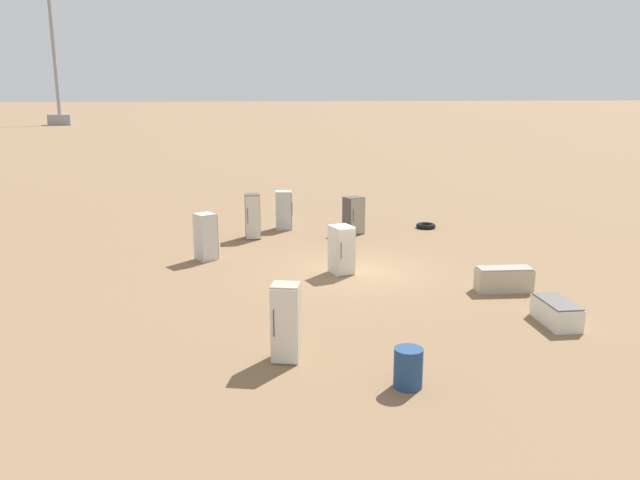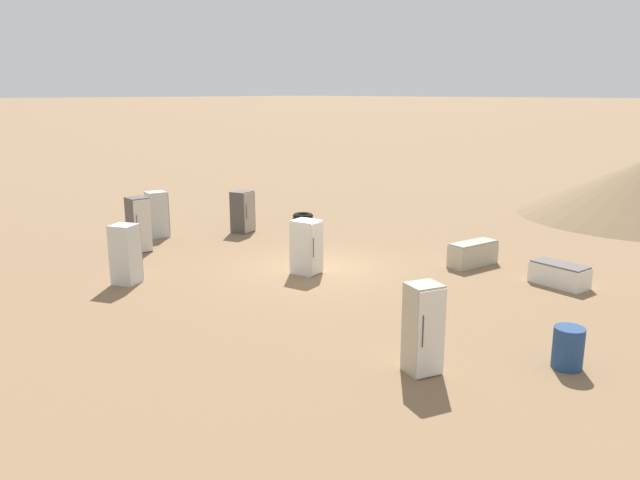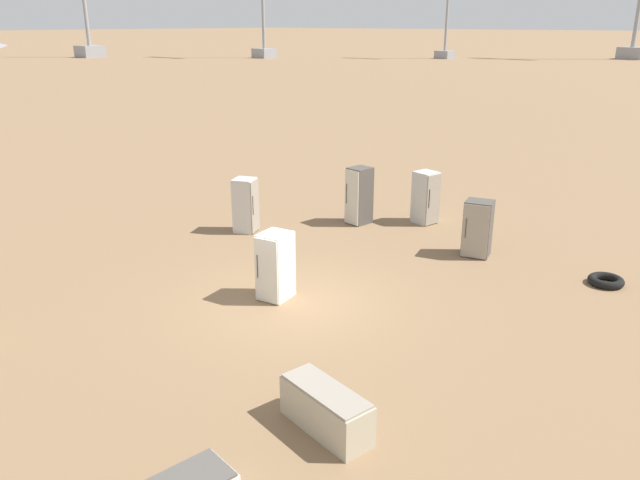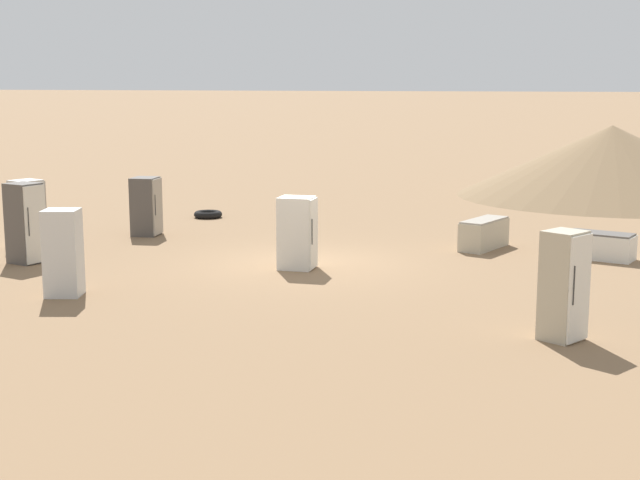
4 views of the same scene
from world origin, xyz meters
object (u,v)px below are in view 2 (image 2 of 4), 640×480
discarded_fridge_4 (157,214)px  discarded_fridge_5 (559,274)px  discarded_fridge_7 (243,212)px  discarded_fridge_6 (126,254)px  rusty_barrel (568,348)px  discarded_fridge_1 (423,329)px  scrap_tire (303,216)px  discarded_fridge_3 (306,247)px  discarded_fridge_2 (139,225)px  discarded_fridge_0 (473,254)px

discarded_fridge_4 → discarded_fridge_5: (4.47, -13.33, -0.54)m
discarded_fridge_5 → discarded_fridge_7: (-1.77, 11.67, 0.48)m
discarded_fridge_6 → rusty_barrel: bearing=-9.8°
discarded_fridge_1 → scrap_tire: bearing=-104.3°
discarded_fridge_5 → discarded_fridge_3: bearing=-47.6°
discarded_fridge_6 → scrap_tire: (9.95, 2.98, -0.74)m
discarded_fridge_2 → discarded_fridge_3: bearing=115.6°
discarded_fridge_5 → discarded_fridge_6: 12.15m
discarded_fridge_3 → discarded_fridge_7: (2.27, 5.72, -0.02)m
discarded_fridge_1 → discarded_fridge_5: bearing=-155.0°
discarded_fridge_3 → scrap_tire: (5.74, 5.95, -0.70)m
discarded_fridge_2 → scrap_tire: discarded_fridge_2 is taller
discarded_fridge_0 → discarded_fridge_5: size_ratio=1.08×
discarded_fridge_0 → discarded_fridge_6: discarded_fridge_6 is taller
discarded_fridge_2 → discarded_fridge_7: bearing=-176.3°
discarded_fridge_0 → discarded_fridge_4: discarded_fridge_4 is taller
discarded_fridge_0 → discarded_fridge_4: bearing=34.2°
discarded_fridge_7 → discarded_fridge_3: bearing=52.2°
discarded_fridge_4 → discarded_fridge_1: bearing=0.4°
discarded_fridge_5 → discarded_fridge_6: bearing=-39.0°
discarded_fridge_6 → discarded_fridge_7: size_ratio=1.07×
discarded_fridge_2 → rusty_barrel: size_ratio=2.20×
discarded_fridge_3 → discarded_fridge_7: 6.15m
discarded_fridge_5 → rusty_barrel: rusty_barrel is taller
discarded_fridge_2 → discarded_fridge_4: discarded_fridge_2 is taller
discarded_fridge_3 → discarded_fridge_5: (4.04, -5.95, -0.49)m
discarded_fridge_4 → discarded_fridge_6: 5.81m
discarded_fridge_1 → discarded_fridge_5: size_ratio=1.09×
discarded_fridge_2 → discarded_fridge_6: discarded_fridge_2 is taller
discarded_fridge_4 → discarded_fridge_5: 14.07m
discarded_fridge_0 → rusty_barrel: (-5.30, -5.19, 0.05)m
discarded_fridge_5 → discarded_fridge_2: bearing=-54.7°
scrap_tire → discarded_fridge_5: bearing=-98.1°
scrap_tire → discarded_fridge_1: bearing=-126.0°
discarded_fridge_3 → rusty_barrel: (-1.10, -8.32, -0.39)m
discarded_fridge_5 → discarded_fridge_7: discarded_fridge_7 is taller
discarded_fridge_7 → rusty_barrel: discarded_fridge_7 is taller
discarded_fridge_2 → discarded_fridge_5: (6.09, -11.89, -0.61)m
discarded_fridge_7 → rusty_barrel: (-3.36, -14.04, -0.37)m
discarded_fridge_1 → discarded_fridge_6: discarded_fridge_1 is taller
discarded_fridge_6 → discarded_fridge_7: 7.04m
discarded_fridge_1 → scrap_tire: discarded_fridge_1 is taller
discarded_fridge_0 → discarded_fridge_7: 9.06m
discarded_fridge_5 → scrap_tire: size_ratio=1.87×
discarded_fridge_5 → rusty_barrel: 5.66m
discarded_fridge_2 → discarded_fridge_4: size_ratio=1.09×
discarded_fridge_1 → discarded_fridge_2: bearing=-73.7°
discarded_fridge_1 → discarded_fridge_3: size_ratio=1.10×
discarded_fridge_0 → discarded_fridge_3: bearing=63.7°
discarded_fridge_0 → rusty_barrel: rusty_barrel is taller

